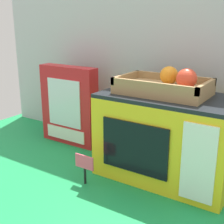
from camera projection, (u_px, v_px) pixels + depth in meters
ground_plane at (137, 165)px, 1.14m from camera, size 1.70×1.70×0.00m
display_back_panel at (162, 55)px, 1.18m from camera, size 1.61×0.03×0.76m
toy_microwave at (167, 137)px, 1.02m from camera, size 0.43×0.25×0.28m
food_groups_crate at (166, 86)px, 0.99m from camera, size 0.29×0.17×0.09m
cookie_set_box at (69, 106)px, 1.31m from camera, size 0.26×0.06×0.33m
price_sign at (84, 165)px, 0.99m from camera, size 0.07×0.01×0.10m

